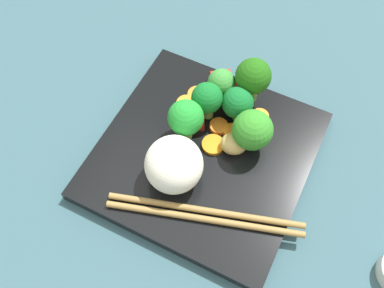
# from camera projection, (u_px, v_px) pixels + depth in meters

# --- Properties ---
(ground_plane) EXTENTS (1.10, 1.10, 0.02)m
(ground_plane) POSITION_uv_depth(u_px,v_px,m) (204.00, 161.00, 0.59)
(ground_plane) COLOR #345760
(square_plate) EXTENTS (0.27, 0.27, 0.02)m
(square_plate) POSITION_uv_depth(u_px,v_px,m) (204.00, 155.00, 0.58)
(square_plate) COLOR black
(square_plate) RESTS_ON ground_plane
(rice_mound) EXTENTS (0.10, 0.10, 0.06)m
(rice_mound) POSITION_uv_depth(u_px,v_px,m) (174.00, 164.00, 0.53)
(rice_mound) COLOR white
(rice_mound) RESTS_ON square_plate
(broccoli_floret_0) EXTENTS (0.04, 0.04, 0.05)m
(broccoli_floret_0) POSITION_uv_depth(u_px,v_px,m) (238.00, 103.00, 0.57)
(broccoli_floret_0) COLOR #5F973B
(broccoli_floret_0) RESTS_ON square_plate
(broccoli_floret_1) EXTENTS (0.04, 0.04, 0.06)m
(broccoli_floret_1) POSITION_uv_depth(u_px,v_px,m) (207.00, 99.00, 0.57)
(broccoli_floret_1) COLOR #7EAE56
(broccoli_floret_1) RESTS_ON square_plate
(broccoli_floret_2) EXTENTS (0.05, 0.05, 0.06)m
(broccoli_floret_2) POSITION_uv_depth(u_px,v_px,m) (252.00, 130.00, 0.54)
(broccoli_floret_2) COLOR #82B656
(broccoli_floret_2) RESTS_ON square_plate
(broccoli_floret_3) EXTENTS (0.04, 0.04, 0.05)m
(broccoli_floret_3) POSITION_uv_depth(u_px,v_px,m) (221.00, 84.00, 0.59)
(broccoli_floret_3) COLOR #73A14F
(broccoli_floret_3) RESTS_ON square_plate
(broccoli_floret_4) EXTENTS (0.05, 0.05, 0.06)m
(broccoli_floret_4) POSITION_uv_depth(u_px,v_px,m) (186.00, 118.00, 0.55)
(broccoli_floret_4) COLOR #82BD53
(broccoli_floret_4) RESTS_ON square_plate
(broccoli_floret_5) EXTENTS (0.05, 0.05, 0.07)m
(broccoli_floret_5) POSITION_uv_depth(u_px,v_px,m) (253.00, 77.00, 0.57)
(broccoli_floret_5) COLOR #5AA339
(broccoli_floret_5) RESTS_ON square_plate
(carrot_slice_0) EXTENTS (0.03, 0.03, 0.01)m
(carrot_slice_0) POSITION_uv_depth(u_px,v_px,m) (259.00, 117.00, 0.59)
(carrot_slice_0) COLOR orange
(carrot_slice_0) RESTS_ON square_plate
(carrot_slice_1) EXTENTS (0.02, 0.02, 0.01)m
(carrot_slice_1) POSITION_uv_depth(u_px,v_px,m) (231.00, 131.00, 0.58)
(carrot_slice_1) COLOR orange
(carrot_slice_1) RESTS_ON square_plate
(carrot_slice_2) EXTENTS (0.03, 0.03, 0.01)m
(carrot_slice_2) POSITION_uv_depth(u_px,v_px,m) (215.00, 125.00, 0.59)
(carrot_slice_2) COLOR orange
(carrot_slice_2) RESTS_ON square_plate
(carrot_slice_3) EXTENTS (0.03, 0.03, 0.01)m
(carrot_slice_3) POSITION_uv_depth(u_px,v_px,m) (213.00, 145.00, 0.57)
(carrot_slice_3) COLOR orange
(carrot_slice_3) RESTS_ON square_plate
(carrot_slice_4) EXTENTS (0.04, 0.04, 0.01)m
(carrot_slice_4) POSITION_uv_depth(u_px,v_px,m) (186.00, 104.00, 0.60)
(carrot_slice_4) COLOR orange
(carrot_slice_4) RESTS_ON square_plate
(carrot_slice_5) EXTENTS (0.04, 0.04, 0.00)m
(carrot_slice_5) POSITION_uv_depth(u_px,v_px,m) (198.00, 95.00, 0.61)
(carrot_slice_5) COLOR orange
(carrot_slice_5) RESTS_ON square_plate
(pepper_chunk_0) EXTENTS (0.04, 0.04, 0.01)m
(pepper_chunk_0) POSITION_uv_depth(u_px,v_px,m) (222.00, 81.00, 0.62)
(pepper_chunk_0) COLOR red
(pepper_chunk_0) RESTS_ON square_plate
(pepper_chunk_1) EXTENTS (0.04, 0.04, 0.02)m
(pepper_chunk_1) POSITION_uv_depth(u_px,v_px,m) (237.00, 98.00, 0.60)
(pepper_chunk_1) COLOR red
(pepper_chunk_1) RESTS_ON square_plate
(pepper_chunk_2) EXTENTS (0.04, 0.04, 0.02)m
(pepper_chunk_2) POSITION_uv_depth(u_px,v_px,m) (254.00, 127.00, 0.58)
(pepper_chunk_2) COLOR red
(pepper_chunk_2) RESTS_ON square_plate
(pepper_chunk_3) EXTENTS (0.04, 0.04, 0.01)m
(pepper_chunk_3) POSITION_uv_depth(u_px,v_px,m) (195.00, 119.00, 0.59)
(pepper_chunk_3) COLOR red
(pepper_chunk_3) RESTS_ON square_plate
(chicken_piece_2) EXTENTS (0.04, 0.04, 0.03)m
(chicken_piece_2) POSITION_uv_depth(u_px,v_px,m) (234.00, 144.00, 0.56)
(chicken_piece_2) COLOR tan
(chicken_piece_2) RESTS_ON square_plate
(chopstick_pair) EXTENTS (0.23, 0.09, 0.01)m
(chopstick_pair) POSITION_uv_depth(u_px,v_px,m) (205.00, 215.00, 0.52)
(chopstick_pair) COLOR olive
(chopstick_pair) RESTS_ON square_plate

